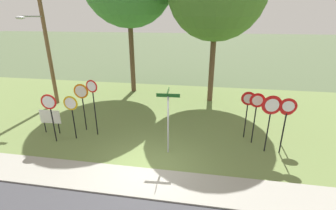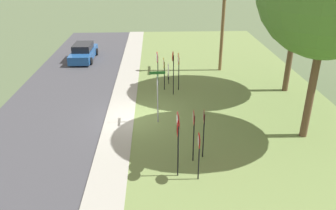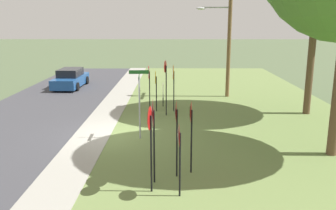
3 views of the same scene
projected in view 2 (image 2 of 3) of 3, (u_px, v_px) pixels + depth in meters
name	position (u px, v px, depth m)	size (l,w,h in m)	color
ground_plane	(134.00, 118.00, 18.66)	(160.00, 160.00, 0.00)	#4C5B3D
road_asphalt	(47.00, 120.00, 18.48)	(44.00, 6.40, 0.01)	#3D3D42
sidewalk_strip	(120.00, 118.00, 18.62)	(44.00, 1.60, 0.06)	#99968C
grass_median	(241.00, 116.00, 18.88)	(44.00, 12.00, 0.04)	olive
stop_sign_near_left	(178.00, 63.00, 21.69)	(0.75, 0.10, 2.51)	black
stop_sign_near_right	(164.00, 67.00, 21.79)	(0.69, 0.10, 2.20)	black
stop_sign_far_left	(157.00, 61.00, 22.45)	(0.71, 0.12, 2.37)	black
stop_sign_far_center	(173.00, 65.00, 20.85)	(0.60, 0.13, 2.85)	black
yield_sign_near_left	(177.00, 136.00, 13.06)	(0.67, 0.13, 2.55)	black
yield_sign_near_right	(193.00, 124.00, 14.07)	(0.67, 0.11, 2.47)	black
yield_sign_far_left	(178.00, 126.00, 13.58)	(0.83, 0.12, 2.61)	black
yield_sign_far_right	(199.00, 146.00, 12.97)	(0.65, 0.10, 2.13)	black
yield_sign_center	(204.00, 122.00, 14.39)	(0.67, 0.12, 2.38)	black
street_name_post	(158.00, 93.00, 17.48)	(0.96, 0.82, 2.88)	#9EA0A8
utility_pole	(221.00, 15.00, 24.43)	(2.10, 2.23, 7.79)	brown
notice_board	(168.00, 71.00, 23.47)	(1.10, 0.06, 1.25)	black
parked_hatchback_near	(83.00, 52.00, 28.54)	(4.51, 1.95, 1.39)	#1E4C8C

